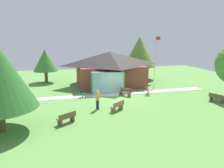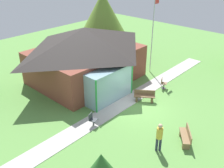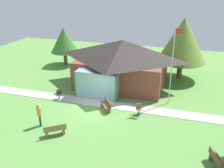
% 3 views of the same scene
% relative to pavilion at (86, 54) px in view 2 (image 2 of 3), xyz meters
% --- Properties ---
extents(ground_plane, '(44.00, 44.00, 0.00)m').
position_rel_pavilion_xyz_m(ground_plane, '(-0.49, -5.85, -2.31)').
color(ground_plane, '#609947').
extents(pavilion, '(9.20, 8.12, 4.43)m').
position_rel_pavilion_xyz_m(pavilion, '(0.00, 0.00, 0.00)').
color(pavilion, brown).
rests_on(pavilion, ground_plane).
extents(footpath, '(21.70, 1.56, 0.03)m').
position_rel_pavilion_xyz_m(footpath, '(-0.49, -4.74, -2.29)').
color(footpath, '#BCB7B2').
rests_on(footpath, ground_plane).
extents(flagpole, '(0.64, 0.08, 6.45)m').
position_rel_pavilion_xyz_m(flagpole, '(5.01, -2.89, 1.22)').
color(flagpole, silver).
rests_on(flagpole, ground_plane).
extents(bench_front_center, '(1.46, 1.26, 0.84)m').
position_rel_pavilion_xyz_m(bench_front_center, '(-1.75, -10.08, -1.91)').
color(bench_front_center, olive).
rests_on(bench_front_center, ground_plane).
extents(bench_rear_near_path, '(1.25, 1.47, 0.84)m').
position_rel_pavilion_xyz_m(bench_rear_near_path, '(0.34, -5.67, -1.91)').
color(bench_rear_near_path, brown).
rests_on(bench_rear_near_path, ground_plane).
extents(patio_chair_west, '(0.56, 0.56, 0.86)m').
position_rel_pavilion_xyz_m(patio_chair_west, '(-4.21, -5.08, -1.89)').
color(patio_chair_west, '#33383D').
rests_on(patio_chair_west, ground_plane).
extents(patio_chair_lawn_spare, '(0.58, 0.58, 0.86)m').
position_rel_pavilion_xyz_m(patio_chair_lawn_spare, '(2.98, -5.56, -1.89)').
color(patio_chair_lawn_spare, '#8C6B4C').
rests_on(patio_chair_lawn_spare, ground_plane).
extents(visitor_strolling_lawn, '(0.34, 0.34, 1.74)m').
position_rel_pavilion_xyz_m(visitor_strolling_lawn, '(-3.36, -9.33, -1.29)').
color(visitor_strolling_lawn, '#2D3347').
rests_on(visitor_strolling_lawn, ground_plane).
extents(tree_behind_pavilion_right, '(4.96, 4.96, 6.33)m').
position_rel_pavilion_xyz_m(tree_behind_pavilion_right, '(5.43, 3.43, 1.78)').
color(tree_behind_pavilion_right, brown).
rests_on(tree_behind_pavilion_right, ground_plane).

